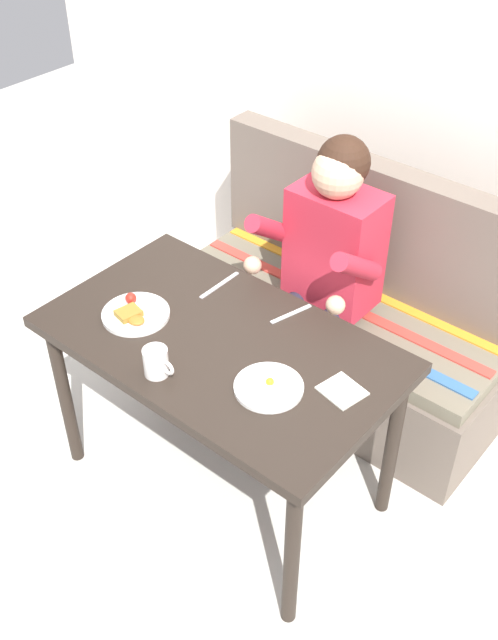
# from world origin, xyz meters

# --- Properties ---
(ground_plane) EXTENTS (8.00, 8.00, 0.00)m
(ground_plane) POSITION_xyz_m (0.00, 0.00, 0.00)
(ground_plane) COLOR beige
(back_wall) EXTENTS (4.40, 0.10, 2.60)m
(back_wall) POSITION_xyz_m (0.00, 1.27, 1.30)
(back_wall) COLOR silver
(back_wall) RESTS_ON ground
(table) EXTENTS (1.20, 0.70, 0.73)m
(table) POSITION_xyz_m (0.00, 0.00, 0.65)
(table) COLOR black
(table) RESTS_ON ground
(couch) EXTENTS (1.44, 0.56, 1.00)m
(couch) POSITION_xyz_m (0.00, 0.76, 0.33)
(couch) COLOR #685B50
(couch) RESTS_ON ground
(person) EXTENTS (0.45, 0.61, 1.21)m
(person) POSITION_xyz_m (-0.00, 0.59, 0.74)
(person) COLOR #C1273A
(person) RESTS_ON ground
(plate_breakfast) EXTENTS (0.23, 0.23, 0.05)m
(plate_breakfast) POSITION_xyz_m (-0.31, -0.10, 0.74)
(plate_breakfast) COLOR white
(plate_breakfast) RESTS_ON table
(plate_eggs) EXTENTS (0.22, 0.22, 0.04)m
(plate_eggs) POSITION_xyz_m (0.27, -0.08, 0.74)
(plate_eggs) COLOR white
(plate_eggs) RESTS_ON table
(coffee_mug) EXTENTS (0.12, 0.08, 0.10)m
(coffee_mug) POSITION_xyz_m (-0.04, -0.25, 0.78)
(coffee_mug) COLOR white
(coffee_mug) RESTS_ON table
(napkin) EXTENTS (0.15, 0.14, 0.01)m
(napkin) POSITION_xyz_m (0.45, 0.06, 0.73)
(napkin) COLOR silver
(napkin) RESTS_ON table
(fork) EXTENTS (0.06, 0.17, 0.00)m
(fork) POSITION_xyz_m (0.10, 0.26, 0.73)
(fork) COLOR silver
(fork) RESTS_ON table
(knife) EXTENTS (0.01, 0.20, 0.00)m
(knife) POSITION_xyz_m (-0.20, 0.22, 0.73)
(knife) COLOR silver
(knife) RESTS_ON table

